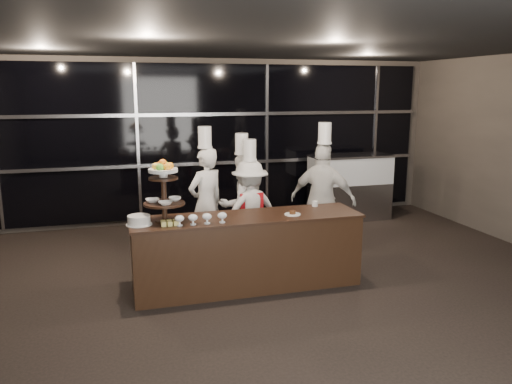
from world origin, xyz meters
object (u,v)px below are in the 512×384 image
object	(u,v)px
chef_d	(323,199)
display_stand	(164,187)
layer_cake	(139,220)
display_case	(350,184)
chef_b	(242,204)
buffet_counter	(247,251)
chef_a	(206,202)
chef_c	(250,209)

from	to	relation	value
chef_d	display_stand	bearing A→B (deg)	-159.60
layer_cake	display_case	world-z (taller)	display_case
chef_b	chef_d	distance (m)	1.20
buffet_counter	chef_d	world-z (taller)	chef_d
chef_a	chef_b	distance (m)	0.55
buffet_counter	display_case	xyz separation A→B (m)	(2.75, 2.72, 0.22)
display_case	chef_a	distance (m)	3.39
display_stand	layer_cake	bearing A→B (deg)	-170.55
chef_c	chef_d	world-z (taller)	chef_d
layer_cake	chef_c	bearing A→B (deg)	34.06
buffet_counter	layer_cake	distance (m)	1.40
chef_d	chef_b	bearing A→B (deg)	161.75
display_stand	chef_b	size ratio (longest dim) A/B	0.41
display_case	display_stand	bearing A→B (deg)	-144.01
chef_b	layer_cake	bearing A→B (deg)	-139.82
layer_cake	display_case	distance (m)	4.91
display_stand	layer_cake	distance (m)	0.48
chef_d	buffet_counter	bearing A→B (deg)	-147.47
layer_cake	display_case	size ratio (longest dim) A/B	0.20
chef_a	chef_b	size ratio (longest dim) A/B	1.06
display_case	chef_c	world-z (taller)	chef_c
buffet_counter	display_case	distance (m)	3.87
chef_a	chef_c	world-z (taller)	chef_a
display_stand	chef_a	bearing A→B (deg)	59.90
display_stand	chef_d	bearing A→B (deg)	20.40
display_stand	chef_c	size ratio (longest dim) A/B	0.42
chef_c	chef_d	bearing A→B (deg)	-7.94
chef_a	chef_d	bearing A→B (deg)	-11.39
buffet_counter	chef_b	xyz separation A→B (m)	(0.26, 1.27, 0.31)
display_stand	chef_a	distance (m)	1.51
chef_c	display_stand	bearing A→B (deg)	-141.62
chef_b	chef_d	world-z (taller)	chef_d
layer_cake	display_stand	bearing A→B (deg)	9.45
chef_c	buffet_counter	bearing A→B (deg)	-106.88
display_case	buffet_counter	bearing A→B (deg)	-135.27
chef_b	chef_a	bearing A→B (deg)	-176.24
display_case	chef_a	size ratio (longest dim) A/B	0.78
layer_cake	display_case	xyz separation A→B (m)	(4.05, 2.77, -0.29)
buffet_counter	chef_a	size ratio (longest dim) A/B	1.47
display_stand	display_case	distance (m)	4.68
chef_a	display_stand	bearing A→B (deg)	-120.10
display_case	chef_c	size ratio (longest dim) A/B	0.86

